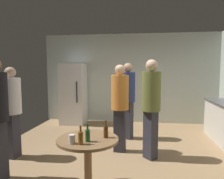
% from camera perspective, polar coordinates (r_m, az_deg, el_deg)
% --- Properties ---
extents(ground_plane, '(5.20, 5.20, 0.10)m').
position_cam_1_polar(ground_plane, '(4.20, 2.78, -18.05)').
color(ground_plane, '#9E7C56').
extents(wall_back, '(5.32, 0.06, 2.70)m').
position_cam_1_polar(wall_back, '(6.48, 4.88, 3.00)').
color(wall_back, beige).
rests_on(wall_back, ground_plane).
extents(refrigerator, '(0.70, 0.68, 1.80)m').
position_cam_1_polar(refrigerator, '(6.40, -10.43, -1.14)').
color(refrigerator, white).
rests_on(refrigerator, ground_plane).
extents(foreground_table, '(0.80, 0.80, 0.73)m').
position_cam_1_polar(foreground_table, '(2.84, -6.58, -15.04)').
color(foreground_table, olive).
rests_on(foreground_table, ground_plane).
extents(beer_bottle_amber, '(0.06, 0.06, 0.23)m').
position_cam_1_polar(beer_bottle_amber, '(2.58, -8.51, -12.76)').
color(beer_bottle_amber, '#8C5919').
rests_on(beer_bottle_amber, foreground_table).
extents(beer_bottle_brown, '(0.06, 0.06, 0.23)m').
position_cam_1_polar(beer_bottle_brown, '(2.79, -1.68, -11.29)').
color(beer_bottle_brown, '#593314').
rests_on(beer_bottle_brown, foreground_table).
extents(beer_bottle_green, '(0.06, 0.06, 0.23)m').
position_cam_1_polar(beer_bottle_green, '(2.66, -6.63, -12.17)').
color(beer_bottle_green, '#26662D').
rests_on(beer_bottle_green, foreground_table).
extents(plastic_cup_white, '(0.08, 0.08, 0.11)m').
position_cam_1_polar(plastic_cup_white, '(2.63, -10.83, -13.09)').
color(plastic_cup_white, white).
rests_on(plastic_cup_white, foreground_table).
extents(person_in_orange_shirt, '(0.37, 0.37, 1.72)m').
position_cam_1_polar(person_in_orange_shirt, '(4.10, 2.15, -3.20)').
color(person_in_orange_shirt, '#2D2D38').
rests_on(person_in_orange_shirt, ground_plane).
extents(person_in_navy_shirt, '(0.45, 0.45, 1.77)m').
position_cam_1_polar(person_in_navy_shirt, '(4.89, 4.31, -1.41)').
color(person_in_navy_shirt, '#2D2D38').
rests_on(person_in_navy_shirt, ground_plane).
extents(person_in_white_shirt, '(0.38, 0.38, 1.67)m').
position_cam_1_polar(person_in_white_shirt, '(4.23, -25.59, -3.89)').
color(person_in_white_shirt, '#2D2D38').
rests_on(person_in_white_shirt, ground_plane).
extents(person_in_olive_shirt, '(0.48, 0.48, 1.80)m').
position_cam_1_polar(person_in_olive_shirt, '(3.83, 10.55, -3.12)').
color(person_in_olive_shirt, '#2D2D38').
rests_on(person_in_olive_shirt, ground_plane).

